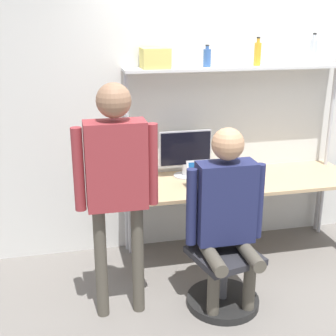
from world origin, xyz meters
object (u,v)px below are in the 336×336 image
Objects in this scene: office_chair at (221,271)px; bottle_amber at (258,54)px; bottle_clear at (313,51)px; person_standing at (116,173)px; bottle_blue at (207,58)px; cell_phone at (236,188)px; storage_box at (155,58)px; laptop at (205,182)px; person_seated at (227,206)px; monitor at (185,152)px.

office_chair is 3.66× the size of bottle_amber.
bottle_clear reaches higher than bottle_amber.
person_standing is 1.45m from bottle_blue.
person_standing reaches higher than cell_phone.
bottle_blue is (-0.46, -0.00, -0.03)m from bottle_amber.
bottle_blue is 0.46m from storage_box.
cell_phone is 1.22m from person_standing.
office_chair is at bearing -120.04° from cell_phone.
cell_phone is 1.29m from storage_box.
laptop is 0.21× the size of person_seated.
person_standing reaches higher than person_seated.
person_seated is at bearing -71.71° from storage_box.
cell_phone is 0.62m from person_seated.
person_standing reaches higher than office_chair.
monitor is at bearing 92.86° from office_chair.
office_chair is at bearing -140.49° from bottle_clear.
storage_box is (-0.46, 0.00, 0.00)m from bottle_blue.
bottle_clear reaches higher than storage_box.
monitor is at bearing 128.76° from cell_phone.
laptop is 0.27m from cell_phone.
office_chair is at bearing -98.53° from bottle_blue.
bottle_clear is 1.47× the size of bottle_blue.
laptop is at bearing 33.26° from person_standing.
bottle_amber is at bearing 33.19° from person_standing.
bottle_amber is at bearing 58.83° from person_seated.
bottle_blue is at bearing 108.87° from cell_phone.
cell_phone is 1.45m from bottle_clear.
bottle_clear is (0.85, 0.44, 1.09)m from cell_phone.
laptop is 1.56m from bottle_clear.
person_standing is 2.23m from bottle_clear.
person_standing is (-1.06, -0.46, 0.38)m from cell_phone.
bottle_blue reaches higher than laptop.
person_standing is (-0.80, -0.53, 0.32)m from laptop.
bottle_blue is at bearing -180.00° from bottle_clear.
person_seated is at bearing -121.17° from bottle_amber.
bottle_amber is at bearing 180.00° from bottle_clear.
monitor is at bearing -3.88° from storage_box.
person_standing is at bearing -135.43° from bottle_blue.
bottle_amber is 0.92m from storage_box.
office_chair is 1.82m from storage_box.
person_seated is (0.06, -0.96, -0.14)m from monitor.
bottle_blue reaches higher than monitor.
bottle_clear reaches higher than laptop.
monitor is 0.58m from cell_phone.
person_seated is at bearing -5.92° from person_standing.
office_chair is (-0.03, -0.57, -0.53)m from laptop.
storage_box is (-1.45, 0.00, -0.03)m from bottle_clear.
person_seated is 5.70× the size of bottle_amber.
office_chair is at bearing -71.49° from storage_box.
person_standing is at bearing -154.79° from bottle_clear.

